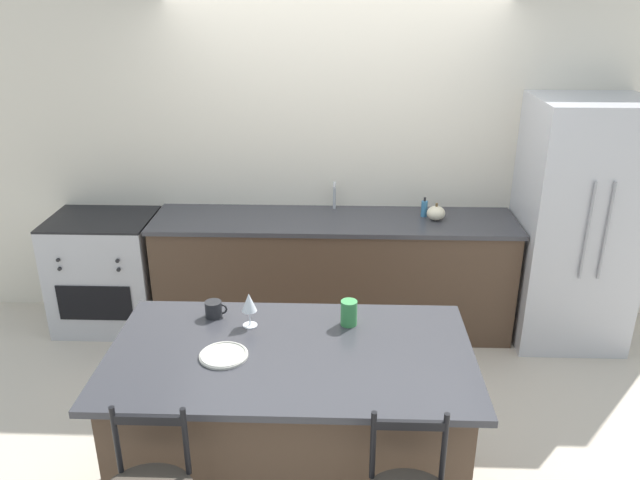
{
  "coord_description": "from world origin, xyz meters",
  "views": [
    {
      "loc": [
        0.04,
        -4.1,
        2.6
      ],
      "look_at": [
        -0.08,
        -0.57,
        1.14
      ],
      "focal_mm": 35.0,
      "sensor_mm": 36.0,
      "label": 1
    }
  ],
  "objects": [
    {
      "name": "dinner_plate",
      "position": [
        -0.5,
        -1.57,
        0.95
      ],
      "size": [
        0.23,
        0.23,
        0.02
      ],
      "color": "beige",
      "rests_on": "kitchen_island"
    },
    {
      "name": "tumbler_cup",
      "position": [
        0.1,
        -1.24,
        1.01
      ],
      "size": [
        0.09,
        0.09,
        0.14
      ],
      "color": "#3D934C",
      "rests_on": "kitchen_island"
    },
    {
      "name": "coffee_mug",
      "position": [
        -0.62,
        -1.18,
        0.98
      ],
      "size": [
        0.12,
        0.09,
        0.09
      ],
      "color": "#232326",
      "rests_on": "kitchen_island"
    },
    {
      "name": "pumpkin_decoration",
      "position": [
        0.77,
        0.36,
        0.99
      ],
      "size": [
        0.14,
        0.14,
        0.13
      ],
      "color": "beige",
      "rests_on": "back_counter"
    },
    {
      "name": "back_counter",
      "position": [
        0.0,
        0.37,
        0.47
      ],
      "size": [
        2.78,
        0.68,
        0.94
      ],
      "color": "#4C3828",
      "rests_on": "ground_plane"
    },
    {
      "name": "ground_plane",
      "position": [
        0.0,
        0.0,
        0.0
      ],
      "size": [
        18.0,
        18.0,
        0.0
      ],
      "primitive_type": "plane",
      "color": "beige"
    },
    {
      "name": "wall_back",
      "position": [
        0.0,
        0.69,
        1.35
      ],
      "size": [
        6.0,
        0.07,
        2.7
      ],
      "color": "beige",
      "rests_on": "ground_plane"
    },
    {
      "name": "soap_bottle",
      "position": [
        0.69,
        0.44,
        1.0
      ],
      "size": [
        0.05,
        0.05,
        0.15
      ],
      "color": "teal",
      "rests_on": "back_counter"
    },
    {
      "name": "oven_range",
      "position": [
        -1.82,
        0.36,
        0.46
      ],
      "size": [
        0.79,
        0.65,
        0.92
      ],
      "color": "#B7B7BC",
      "rests_on": "ground_plane"
    },
    {
      "name": "refrigerator",
      "position": [
        1.81,
        0.31,
        0.93
      ],
      "size": [
        0.81,
        0.76,
        1.87
      ],
      "color": "#BCBCC1",
      "rests_on": "ground_plane"
    },
    {
      "name": "sink_faucet",
      "position": [
        0.0,
        0.57,
        1.07
      ],
      "size": [
        0.02,
        0.13,
        0.22
      ],
      "color": "#ADAFB5",
      "rests_on": "back_counter"
    },
    {
      "name": "kitchen_island",
      "position": [
        -0.19,
        -1.51,
        0.47
      ],
      "size": [
        1.79,
        0.99,
        0.94
      ],
      "color": "#4C3828",
      "rests_on": "ground_plane"
    },
    {
      "name": "wine_glass",
      "position": [
        -0.42,
        -1.27,
        1.07
      ],
      "size": [
        0.08,
        0.08,
        0.19
      ],
      "color": "white",
      "rests_on": "kitchen_island"
    }
  ]
}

